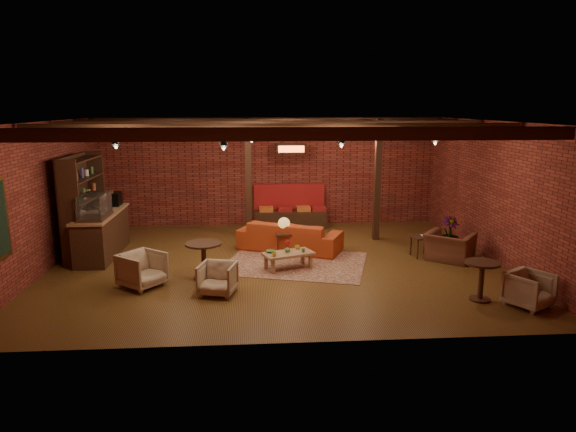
{
  "coord_description": "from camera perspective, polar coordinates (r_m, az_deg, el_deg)",
  "views": [
    {
      "loc": [
        -0.52,
        -11.2,
        3.54
      ],
      "look_at": [
        0.3,
        0.2,
        1.07
      ],
      "focal_mm": 32.0,
      "sensor_mm": 36.0,
      "label": 1
    }
  ],
  "objects": [
    {
      "name": "plant_tall",
      "position": [
        13.27,
        17.72,
        1.63
      ],
      "size": [
        1.72,
        1.72,
        2.47
      ],
      "primitive_type": "imported",
      "rotation": [
        0.0,
        0.0,
        0.29
      ],
      "color": "#4C7F4C",
      "rests_on": "floor"
    },
    {
      "name": "side_table_lamp",
      "position": [
        12.31,
        -0.45,
        -1.16
      ],
      "size": [
        0.47,
        0.47,
        0.91
      ],
      "rotation": [
        0.0,
        0.0,
        0.08
      ],
      "color": "black",
      "rests_on": "floor"
    },
    {
      "name": "round_table_left",
      "position": [
        10.75,
        -9.35,
        -4.25
      ],
      "size": [
        0.74,
        0.74,
        0.77
      ],
      "color": "black",
      "rests_on": "floor"
    },
    {
      "name": "sofa",
      "position": [
        12.73,
        0.22,
        -2.23
      ],
      "size": [
        2.69,
        1.94,
        0.73
      ],
      "primitive_type": "imported",
      "rotation": [
        0.0,
        0.0,
        2.71
      ],
      "color": "#A33616",
      "rests_on": "floor"
    },
    {
      "name": "wall_front",
      "position": [
        7.47,
        0.01,
        -2.84
      ],
      "size": [
        10.0,
        0.02,
        3.2
      ],
      "primitive_type": "cube",
      "color": "maroon",
      "rests_on": "ground"
    },
    {
      "name": "armchair_a",
      "position": [
        10.6,
        -15.9,
        -5.58
      ],
      "size": [
        1.02,
        1.03,
        0.77
      ],
      "primitive_type": "imported",
      "rotation": [
        0.0,
        0.0,
        0.9
      ],
      "color": "beige",
      "rests_on": "floor"
    },
    {
      "name": "round_table_right",
      "position": [
        10.12,
        20.72,
        -6.13
      ],
      "size": [
        0.63,
        0.63,
        0.74
      ],
      "color": "black",
      "rests_on": "floor"
    },
    {
      "name": "ceiling_spotlights",
      "position": [
        11.23,
        -1.48,
        8.73
      ],
      "size": [
        6.4,
        4.4,
        0.28
      ],
      "primitive_type": null,
      "color": "black",
      "rests_on": "ceiling"
    },
    {
      "name": "wall_back",
      "position": [
        15.33,
        -2.16,
        4.92
      ],
      "size": [
        10.0,
        0.02,
        3.2
      ],
      "primitive_type": "cube",
      "color": "maroon",
      "rests_on": "ground"
    },
    {
      "name": "floor",
      "position": [
        11.75,
        -1.4,
        -5.33
      ],
      "size": [
        10.0,
        10.0,
        0.0
      ],
      "primitive_type": "plane",
      "color": "#37230D",
      "rests_on": "ground"
    },
    {
      "name": "armchair_far",
      "position": [
        10.19,
        25.23,
        -7.25
      ],
      "size": [
        0.91,
        0.9,
        0.7
      ],
      "primitive_type": "imported",
      "rotation": [
        0.0,
        0.0,
        0.54
      ],
      "color": "beige",
      "rests_on": "floor"
    },
    {
      "name": "ceiling",
      "position": [
        11.21,
        -1.49,
        10.46
      ],
      "size": [
        10.0,
        8.0,
        0.02
      ],
      "primitive_type": "cube",
      "color": "black",
      "rests_on": "wall_back"
    },
    {
      "name": "ceiling_beams",
      "position": [
        11.22,
        -1.49,
        9.85
      ],
      "size": [
        9.8,
        6.4,
        0.22
      ],
      "primitive_type": null,
      "color": "black",
      "rests_on": "ceiling"
    },
    {
      "name": "post_right",
      "position": [
        13.75,
        9.92,
        3.91
      ],
      "size": [
        0.16,
        0.16,
        3.2
      ],
      "primitive_type": "cube",
      "color": "black",
      "rests_on": "ground"
    },
    {
      "name": "side_table_book",
      "position": [
        12.58,
        14.63,
        -2.36
      ],
      "size": [
        0.51,
        0.51,
        0.52
      ],
      "rotation": [
        0.0,
        0.0,
        0.15
      ],
      "color": "black",
      "rests_on": "floor"
    },
    {
      "name": "ceiling_pipe",
      "position": [
        12.83,
        -1.82,
        9.11
      ],
      "size": [
        9.6,
        0.12,
        0.12
      ],
      "primitive_type": "cylinder",
      "rotation": [
        0.0,
        1.57,
        0.0
      ],
      "color": "black",
      "rests_on": "ceiling"
    },
    {
      "name": "armchair_right",
      "position": [
        12.45,
        17.54,
        -2.78
      ],
      "size": [
        1.2,
        1.15,
        0.88
      ],
      "primitive_type": "imported",
      "rotation": [
        0.0,
        0.0,
        2.46
      ],
      "color": "brown",
      "rests_on": "floor"
    },
    {
      "name": "armchair_b",
      "position": [
        9.92,
        -7.85,
        -6.74
      ],
      "size": [
        0.78,
        0.75,
        0.68
      ],
      "primitive_type": "imported",
      "rotation": [
        0.0,
        0.0,
        -0.24
      ],
      "color": "beige",
      "rests_on": "floor"
    },
    {
      "name": "wall_right",
      "position": [
        12.63,
        21.86,
        2.49
      ],
      "size": [
        0.02,
        8.0,
        3.2
      ],
      "primitive_type": "cube",
      "color": "maroon",
      "rests_on": "ground"
    },
    {
      "name": "post_left",
      "position": [
        13.93,
        -4.43,
        4.16
      ],
      "size": [
        0.16,
        0.16,
        3.2
      ],
      "primitive_type": "cube",
      "color": "black",
      "rests_on": "ground"
    },
    {
      "name": "rug",
      "position": [
        11.78,
        0.82,
        -5.26
      ],
      "size": [
        3.64,
        3.15,
        0.01
      ],
      "primitive_type": "cube",
      "rotation": [
        0.0,
        0.0,
        -0.28
      ],
      "color": "maroon",
      "rests_on": "floor"
    },
    {
      "name": "shelving_hutch",
      "position": [
        13.13,
        -21.69,
        1.07
      ],
      "size": [
        0.52,
        2.0,
        2.4
      ],
      "primitive_type": null,
      "color": "black",
      "rests_on": "ground"
    },
    {
      "name": "plant_counter",
      "position": [
        13.08,
        -19.48,
        1.29
      ],
      "size": [
        0.35,
        0.39,
        0.3
      ],
      "primitive_type": "imported",
      "color": "#337F33",
      "rests_on": "service_counter"
    },
    {
      "name": "service_sign",
      "position": [
        14.39,
        0.36,
        7.46
      ],
      "size": [
        0.86,
        0.06,
        0.3
      ],
      "primitive_type": "cube",
      "color": "#F14D18",
      "rests_on": "ceiling"
    },
    {
      "name": "service_counter",
      "position": [
        13.0,
        -20.01,
        -0.71
      ],
      "size": [
        0.8,
        2.5,
        1.6
      ],
      "primitive_type": null,
      "color": "black",
      "rests_on": "ground"
    },
    {
      "name": "banquette",
      "position": [
        15.1,
        0.21,
        0.59
      ],
      "size": [
        2.1,
        0.7,
        1.0
      ],
      "primitive_type": null,
      "color": "#A51B1D",
      "rests_on": "ground"
    },
    {
      "name": "wall_left",
      "position": [
        12.21,
        -25.59,
        1.86
      ],
      "size": [
        0.02,
        8.0,
        3.2
      ],
      "primitive_type": "cube",
      "color": "maroon",
      "rests_on": "ground"
    },
    {
      "name": "coffee_table",
      "position": [
        11.3,
        -0.05,
        -4.27
      ],
      "size": [
        1.21,
        0.89,
        0.62
      ],
      "rotation": [
        0.0,
        0.0,
        0.37
      ],
      "color": "olive",
      "rests_on": "floor"
    }
  ]
}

